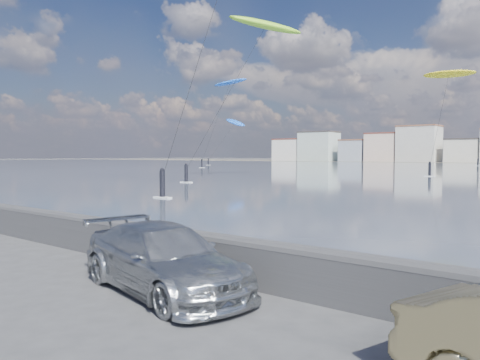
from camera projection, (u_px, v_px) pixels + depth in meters
name	position (u px, v px, depth m)	size (l,w,h in m)	color
ground	(76.00, 297.00, 9.28)	(700.00, 700.00, 0.00)	#333335
seawall	(175.00, 247.00, 11.36)	(400.00, 0.36, 1.08)	#28282B
car_silver	(164.00, 258.00, 9.66)	(1.92, 4.72, 1.37)	#A8ACB0
kitesurfer_1	(449.00, 76.00, 72.96)	(8.18, 16.53, 16.34)	yellow
kitesurfer_2	(230.00, 84.00, 109.43)	(8.99, 11.71, 20.78)	blue
kitesurfer_4	(235.00, 123.00, 134.57)	(7.78, 10.42, 14.03)	blue
kitesurfer_20	(266.00, 26.00, 58.38)	(7.43, 20.03, 20.41)	#8CD826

